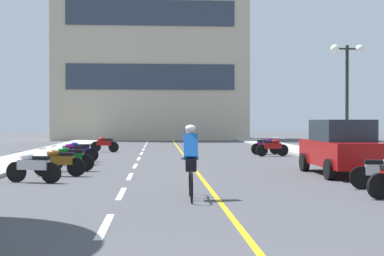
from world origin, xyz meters
The scene contains 28 objects.
ground_plane centered at (0.00, 21.00, 0.00)m, with size 140.00×140.00×0.00m, color #47474C.
curb_left centered at (-7.20, 24.00, 0.06)m, with size 2.40×72.00×0.12m, color #A8A8A3.
curb_right centered at (7.20, 24.00, 0.06)m, with size 2.40×72.00×0.12m, color #A8A8A3.
lane_dash_1 centered at (-2.00, 6.00, 0.00)m, with size 0.14×2.20×0.01m, color silver.
lane_dash_2 centered at (-2.00, 10.00, 0.00)m, with size 0.14×2.20×0.01m, color silver.
lane_dash_3 centered at (-2.00, 14.00, 0.00)m, with size 0.14×2.20×0.01m, color silver.
lane_dash_4 centered at (-2.00, 18.00, 0.00)m, with size 0.14×2.20×0.01m, color silver.
lane_dash_5 centered at (-2.00, 22.00, 0.00)m, with size 0.14×2.20×0.01m, color silver.
lane_dash_6 centered at (-2.00, 26.00, 0.00)m, with size 0.14×2.20×0.01m, color silver.
lane_dash_7 centered at (-2.00, 30.00, 0.00)m, with size 0.14×2.20×0.01m, color silver.
lane_dash_8 centered at (-2.00, 34.00, 0.00)m, with size 0.14×2.20×0.01m, color silver.
lane_dash_9 centered at (-2.00, 38.00, 0.00)m, with size 0.14×2.20×0.01m, color silver.
lane_dash_10 centered at (-2.00, 42.00, 0.00)m, with size 0.14×2.20×0.01m, color silver.
lane_dash_11 centered at (-2.00, 46.00, 0.00)m, with size 0.14×2.20×0.01m, color silver.
centre_line_yellow centered at (0.25, 24.00, 0.00)m, with size 0.12×66.00×0.01m, color gold.
office_building centered at (-1.73, 48.60, 9.63)m, with size 18.09×7.33×19.26m.
street_lamp_mid centered at (7.09, 19.48, 3.77)m, with size 1.46×0.36×4.97m.
parked_car_near centered at (4.92, 14.00, 0.92)m, with size 1.93×4.21×1.82m.
motorcycle_3 centered at (4.71, 10.23, 0.47)m, with size 1.67×0.69×0.92m.
motorcycle_4 centered at (-4.68, 12.42, 0.47)m, with size 1.66×0.74×0.92m.
motorcycle_5 centered at (-4.27, 14.17, 0.47)m, with size 1.70×0.60×0.92m.
motorcycle_6 centered at (-4.21, 15.83, 0.47)m, with size 1.70×0.60×0.92m.
motorcycle_7 centered at (-4.51, 18.46, 0.47)m, with size 1.67×0.71×0.92m.
motorcycle_8 centered at (-4.54, 20.17, 0.47)m, with size 1.70×0.60×0.92m.
motorcycle_9 centered at (4.67, 23.34, 0.47)m, with size 1.70×0.60×0.92m.
motorcycle_10 centered at (4.66, 24.86, 0.47)m, with size 1.67×0.71×0.92m.
motorcycle_11 centered at (-4.15, 27.48, 0.47)m, with size 1.65×0.78×0.92m.
cyclist_rider centered at (-0.36, 8.96, 0.89)m, with size 0.42×1.77×1.71m.
Camera 1 is at (-1.11, -3.02, 1.77)m, focal length 49.59 mm.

